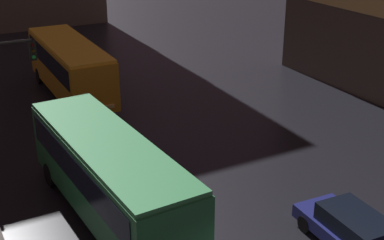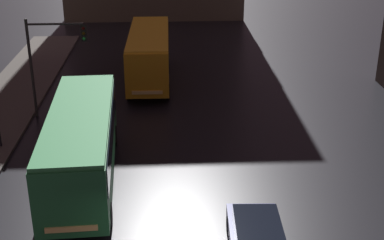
{
  "view_description": "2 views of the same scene",
  "coord_description": "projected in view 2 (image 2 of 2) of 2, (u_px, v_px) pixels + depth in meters",
  "views": [
    {
      "loc": [
        -8.66,
        -9.17,
        11.32
      ],
      "look_at": [
        1.08,
        8.86,
        2.73
      ],
      "focal_mm": 50.0,
      "sensor_mm": 36.0,
      "label": 1
    },
    {
      "loc": [
        0.46,
        -13.32,
        11.51
      ],
      "look_at": [
        1.78,
        10.46,
        1.59
      ],
      "focal_mm": 50.0,
      "sensor_mm": 36.0,
      "label": 2
    }
  ],
  "objects": [
    {
      "name": "bus_near",
      "position": [
        81.0,
        139.0,
        22.69
      ],
      "size": [
        3.12,
        10.32,
        3.28
      ],
      "rotation": [
        0.0,
        0.0,
        3.19
      ],
      "color": "#236B38",
      "rests_on": "ground"
    },
    {
      "name": "bus_far",
      "position": [
        149.0,
        51.0,
        35.49
      ],
      "size": [
        2.74,
        9.99,
        3.4
      ],
      "rotation": [
        0.0,
        0.0,
        3.13
      ],
      "color": "orange",
      "rests_on": "ground"
    },
    {
      "name": "traffic_light_main",
      "position": [
        51.0,
        51.0,
        28.97
      ],
      "size": [
        3.24,
        0.35,
        5.6
      ],
      "color": "#2D2D2D",
      "rests_on": "ground"
    }
  ]
}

